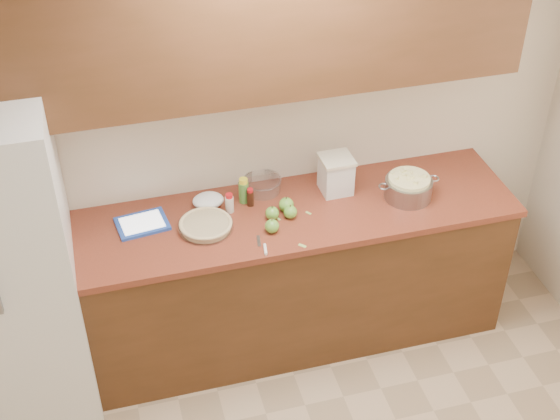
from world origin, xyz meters
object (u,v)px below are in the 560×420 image
object	(u,v)px
flour_canister	(336,174)
colander	(408,188)
tablet	(142,224)
pie	(206,225)

from	to	relation	value
flour_canister	colander	bearing A→B (deg)	-24.40
tablet	colander	bearing A→B (deg)	-12.64
flour_canister	tablet	size ratio (longest dim) A/B	0.75
pie	flour_canister	distance (m)	0.79
pie	tablet	world-z (taller)	pie
pie	tablet	size ratio (longest dim) A/B	1.00
pie	flour_canister	xyz separation A→B (m)	(0.77, 0.15, 0.09)
pie	colander	world-z (taller)	colander
colander	tablet	world-z (taller)	colander
tablet	pie	bearing A→B (deg)	-28.06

